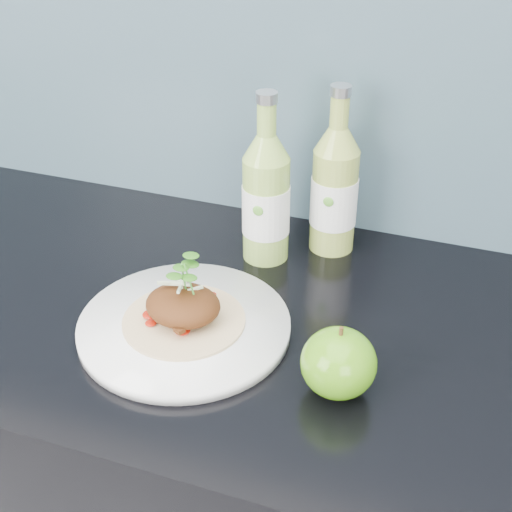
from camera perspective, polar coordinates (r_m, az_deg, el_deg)
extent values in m
cube|color=#74A1B7|center=(1.09, 7.34, 19.10)|extent=(4.00, 0.02, 0.70)
cylinder|color=white|center=(0.96, -5.75, -5.61)|extent=(0.32, 0.32, 0.02)
cylinder|color=tan|center=(0.95, -5.78, -5.14)|extent=(0.16, 0.16, 0.00)
ellipsoid|color=#572C10|center=(0.94, -5.86, -3.94)|extent=(0.10, 0.09, 0.05)
ellipsoid|color=#457E0D|center=(0.85, 6.62, -8.50)|extent=(0.11, 0.11, 0.09)
cylinder|color=#472D14|center=(0.82, 6.82, -6.09)|extent=(0.01, 0.00, 0.01)
cylinder|color=#92B94D|center=(1.07, 0.79, 3.76)|extent=(0.09, 0.09, 0.16)
cone|color=#92B94D|center=(1.03, 0.84, 8.71)|extent=(0.07, 0.07, 0.04)
cylinder|color=#92B94D|center=(1.01, 0.86, 10.92)|extent=(0.03, 0.03, 0.05)
cylinder|color=silver|center=(1.00, 0.87, 12.59)|extent=(0.03, 0.03, 0.01)
cylinder|color=white|center=(1.07, 0.79, 3.79)|extent=(0.09, 0.09, 0.08)
ellipsoid|color=#59A533|center=(1.03, 0.15, 3.63)|extent=(0.02, 0.00, 0.02)
cylinder|color=#97AB47|center=(1.10, 6.24, 4.43)|extent=(0.09, 0.09, 0.16)
cone|color=#97AB47|center=(1.06, 6.56, 9.26)|extent=(0.07, 0.07, 0.04)
cylinder|color=#97AB47|center=(1.04, 6.70, 11.40)|extent=(0.03, 0.03, 0.05)
cylinder|color=silver|center=(1.03, 6.82, 13.03)|extent=(0.03, 0.03, 0.01)
cylinder|color=white|center=(1.10, 6.24, 4.45)|extent=(0.10, 0.10, 0.08)
ellipsoid|color=#59A533|center=(1.06, 5.81, 4.33)|extent=(0.02, 0.00, 0.02)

